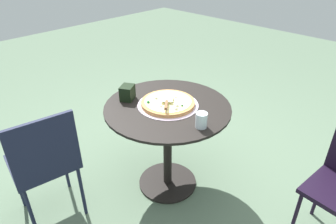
{
  "coord_description": "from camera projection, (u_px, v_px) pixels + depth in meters",
  "views": [
    {
      "loc": [
        1.27,
        -1.31,
        1.74
      ],
      "look_at": [
        -0.01,
        0.01,
        0.66
      ],
      "focal_mm": 32.04,
      "sensor_mm": 36.0,
      "label": 1
    }
  ],
  "objects": [
    {
      "name": "pizza_on_tray",
      "position": [
        168.0,
        103.0,
        2.09
      ],
      "size": [
        0.43,
        0.43,
        0.05
      ],
      "color": "silver",
      "rests_on": "patio_table"
    },
    {
      "name": "drinking_cup",
      "position": [
        201.0,
        120.0,
        1.83
      ],
      "size": [
        0.07,
        0.07,
        0.1
      ],
      "primitive_type": "cylinder",
      "color": "silver",
      "rests_on": "patio_table"
    },
    {
      "name": "ground_plane",
      "position": [
        168.0,
        182.0,
        2.45
      ],
      "size": [
        10.0,
        10.0,
        0.0
      ],
      "primitive_type": "plane",
      "color": "#5A715A"
    },
    {
      "name": "patio_table",
      "position": [
        168.0,
        128.0,
        2.18
      ],
      "size": [
        0.89,
        0.89,
        0.72
      ],
      "color": "black",
      "rests_on": "ground"
    },
    {
      "name": "napkin_dispenser",
      "position": [
        127.0,
        93.0,
        2.15
      ],
      "size": [
        0.13,
        0.13,
        0.11
      ],
      "primitive_type": "cube",
      "rotation": [
        0.0,
        0.0,
        5.23
      ],
      "color": "black",
      "rests_on": "patio_table"
    },
    {
      "name": "patio_chair_corner",
      "position": [
        44.0,
        160.0,
        1.91
      ],
      "size": [
        0.46,
        0.46,
        0.86
      ],
      "color": "#1A1E36",
      "rests_on": "ground"
    },
    {
      "name": "pizza_server",
      "position": [
        167.0,
        102.0,
        2.03
      ],
      "size": [
        0.17,
        0.19,
        0.02
      ],
      "color": "silver",
      "rests_on": "pizza_on_tray"
    }
  ]
}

